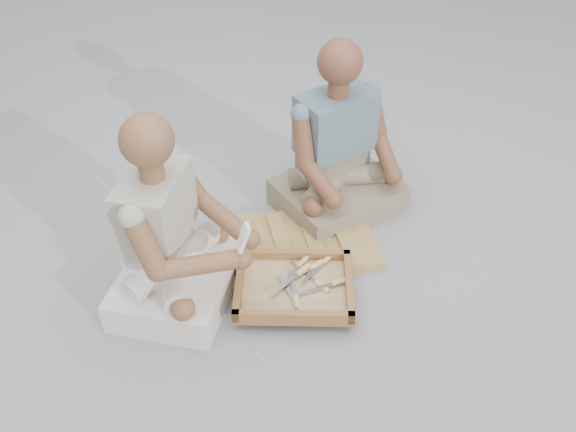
{
  "coord_description": "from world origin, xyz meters",
  "views": [
    {
      "loc": [
        0.1,
        -1.73,
        1.85
      ],
      "look_at": [
        0.01,
        0.18,
        0.3
      ],
      "focal_mm": 40.0,
      "sensor_mm": 36.0,
      "label": 1
    }
  ],
  "objects_px": {
    "carved_panel": "(298,244)",
    "tool_tray": "(294,287)",
    "companion": "(338,157)",
    "craftsman": "(171,241)"
  },
  "relations": [
    {
      "from": "tool_tray",
      "to": "companion",
      "type": "relative_size",
      "value": 0.57
    },
    {
      "from": "carved_panel",
      "to": "tool_tray",
      "type": "bearing_deg",
      "value": -91.12
    },
    {
      "from": "carved_panel",
      "to": "tool_tray",
      "type": "relative_size",
      "value": 1.4
    },
    {
      "from": "carved_panel",
      "to": "tool_tray",
      "type": "distance_m",
      "value": 0.3
    },
    {
      "from": "carved_panel",
      "to": "companion",
      "type": "xyz_separation_m",
      "value": [
        0.16,
        0.31,
        0.25
      ]
    },
    {
      "from": "tool_tray",
      "to": "companion",
      "type": "bearing_deg",
      "value": 74.5
    },
    {
      "from": "carved_panel",
      "to": "craftsman",
      "type": "relative_size",
      "value": 0.8
    },
    {
      "from": "tool_tray",
      "to": "craftsman",
      "type": "xyz_separation_m",
      "value": [
        -0.46,
        0.01,
        0.21
      ]
    },
    {
      "from": "carved_panel",
      "to": "tool_tray",
      "type": "height_order",
      "value": "tool_tray"
    },
    {
      "from": "carved_panel",
      "to": "companion",
      "type": "relative_size",
      "value": 0.8
    }
  ]
}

